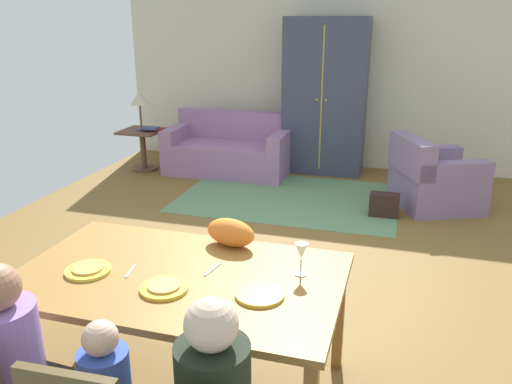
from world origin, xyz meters
TOP-DOWN VIEW (x-y plane):
  - ground_plane at (0.00, 0.51)m, footprint 6.41×6.22m
  - back_wall at (0.00, 3.67)m, footprint 6.41×0.10m
  - dining_table at (-0.14, -1.51)m, footprint 1.78×1.07m
  - plate_near_man at (-0.63, -1.63)m, footprint 0.25×0.25m
  - pizza_near_man at (-0.63, -1.63)m, footprint 0.17×0.17m
  - plate_near_child at (-0.14, -1.69)m, footprint 0.25×0.25m
  - pizza_near_child at (-0.14, -1.69)m, footprint 0.17×0.17m
  - plate_near_woman at (0.35, -1.61)m, footprint 0.25×0.25m
  - wine_glass at (0.50, -1.33)m, footprint 0.07×0.07m
  - fork at (-0.41, -1.56)m, footprint 0.04×0.15m
  - knife at (0.02, -1.41)m, footprint 0.04×0.17m
  - person_man at (-0.63, -2.23)m, footprint 0.30×0.41m
  - cat at (0.01, -1.07)m, footprint 0.35×0.22m
  - area_rug at (-0.32, 2.00)m, footprint 2.60×1.80m
  - couch at (-1.39, 2.86)m, footprint 1.69×0.86m
  - armchair at (1.32, 2.17)m, footprint 1.13×1.13m
  - armoire at (-0.13, 3.28)m, footprint 1.10×0.59m
  - side_table at (-2.60, 2.60)m, footprint 0.56×0.56m
  - table_lamp at (-2.60, 2.60)m, footprint 0.26×0.26m
  - book_lower at (-2.42, 2.65)m, footprint 0.22×0.16m
  - book_upper at (-2.44, 2.56)m, footprint 0.22×0.16m
  - handbag at (0.82, 1.70)m, footprint 0.32×0.16m

SIDE VIEW (x-z plane):
  - ground_plane at x=0.00m, z-range -0.02..0.00m
  - area_rug at x=-0.32m, z-range 0.00..0.01m
  - handbag at x=0.82m, z-range 0.00..0.26m
  - couch at x=-1.39m, z-range -0.11..0.71m
  - armchair at x=1.32m, z-range -0.09..0.73m
  - side_table at x=-2.60m, z-range 0.09..0.67m
  - person_man at x=-0.63m, z-range -0.04..1.07m
  - book_lower at x=-2.42m, z-range 0.58..0.61m
  - book_upper at x=-2.44m, z-range 0.61..0.64m
  - dining_table at x=-0.14m, z-range 0.31..1.07m
  - fork at x=-0.41m, z-range 0.76..0.77m
  - knife at x=0.02m, z-range 0.76..0.77m
  - plate_near_man at x=-0.63m, z-range 0.76..0.78m
  - plate_near_child at x=-0.14m, z-range 0.76..0.78m
  - plate_near_woman at x=0.35m, z-range 0.76..0.78m
  - pizza_near_man at x=-0.63m, z-range 0.78..0.79m
  - pizza_near_child at x=-0.14m, z-range 0.78..0.79m
  - cat at x=0.01m, z-range 0.76..0.93m
  - wine_glass at x=0.50m, z-range 0.80..0.99m
  - table_lamp at x=-2.60m, z-range 0.74..1.28m
  - armoire at x=-0.13m, z-range 0.00..2.10m
  - back_wall at x=0.00m, z-range 0.00..2.70m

